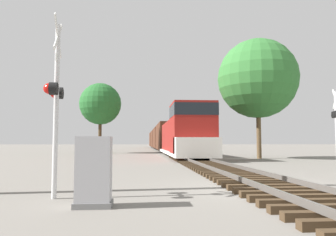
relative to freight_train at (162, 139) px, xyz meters
name	(u,v)px	position (x,y,z in m)	size (l,w,h in m)	color
ground_plane	(268,188)	(0.00, -50.25, -2.02)	(400.00, 400.00, 0.00)	slate
rail_track_bed	(268,184)	(0.00, -50.25, -1.88)	(2.60, 160.00, 0.31)	#42301E
freight_train	(162,139)	(0.00, 0.00, 0.00)	(3.08, 77.21, 4.20)	maroon
crossing_signal_near	(55,96)	(-5.81, -51.55, 0.47)	(0.37, 1.01, 4.43)	silver
relay_cabinet	(94,172)	(-4.70, -52.62, -1.29)	(0.78, 0.63, 1.47)	slate
tree_far_right	(258,79)	(6.01, -33.19, 4.67)	(6.67, 6.67, 10.03)	brown
tree_mid_background	(100,104)	(-8.89, -18.35, 4.11)	(5.20, 5.20, 8.75)	#473521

